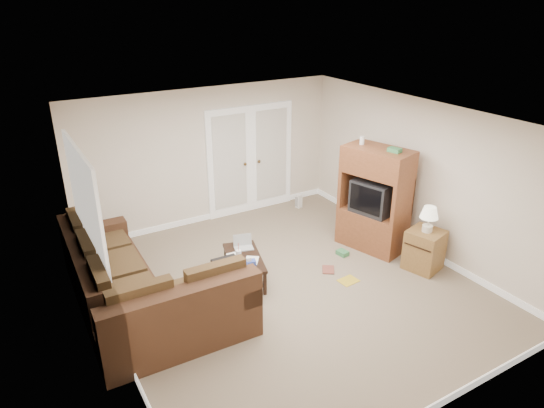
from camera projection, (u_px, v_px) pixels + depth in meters
floor at (288, 286)px, 7.17m from camera, size 5.50×5.50×0.00m
ceiling at (291, 120)px, 6.17m from camera, size 5.00×5.50×0.02m
wall_left at (104, 255)px, 5.51m from camera, size 0.02×5.50×2.50m
wall_right at (420, 177)px, 7.84m from camera, size 0.02×5.50×2.50m
wall_back at (209, 156)px, 8.84m from camera, size 5.00×0.02×2.50m
wall_front at (448, 313)px, 4.50m from camera, size 5.00×0.02×2.50m
baseboards at (288, 283)px, 7.15m from camera, size 5.00×5.50×0.10m
french_doors at (251, 160)px, 9.30m from camera, size 1.80×0.05×2.13m
window_left at (85, 200)px, 6.19m from camera, size 0.05×1.92×1.42m
sectional_sofa at (138, 292)px, 6.39m from camera, size 2.00×3.00×0.91m
coffee_table at (244, 267)px, 7.26m from camera, size 0.74×1.07×0.67m
tv_armoire at (374, 199)px, 7.97m from camera, size 0.87×1.21×1.87m
side_cabinet at (425, 247)px, 7.50m from camera, size 0.62×0.62×1.05m
space_heater at (299, 201)px, 9.75m from camera, size 0.13×0.12×0.27m
floor_magazine at (348, 281)px, 7.30m from camera, size 0.31×0.25×0.01m
floor_greenbox at (342, 253)px, 8.01m from camera, size 0.17×0.20×0.07m
floor_book at (322, 269)px, 7.58m from camera, size 0.29×0.31×0.02m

